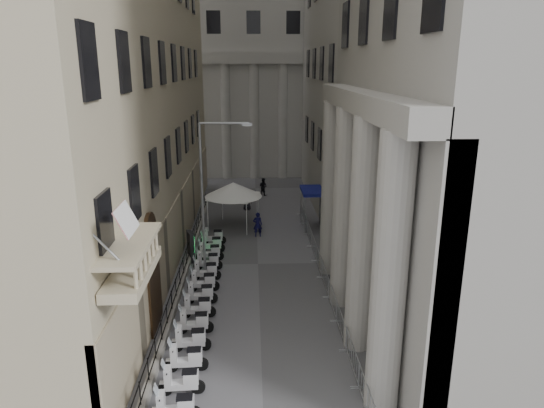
{
  "coord_description": "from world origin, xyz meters",
  "views": [
    {
      "loc": [
        -0.29,
        -8.69,
        11.91
      ],
      "look_at": [
        0.78,
        17.01,
        4.5
      ],
      "focal_mm": 32.0,
      "sensor_mm": 36.0,
      "label": 1
    }
  ],
  "objects_px": {
    "pedestrian_a": "(258,225)",
    "street_lamp": "(209,187)",
    "pedestrian_b": "(263,187)",
    "info_kiosk": "(191,246)",
    "security_tent": "(229,188)"
  },
  "relations": [
    {
      "from": "pedestrian_a",
      "to": "pedestrian_b",
      "type": "relative_size",
      "value": 1.09
    },
    {
      "from": "security_tent",
      "to": "info_kiosk",
      "type": "distance_m",
      "value": 7.66
    },
    {
      "from": "street_lamp",
      "to": "pedestrian_a",
      "type": "height_order",
      "value": "street_lamp"
    },
    {
      "from": "info_kiosk",
      "to": "pedestrian_b",
      "type": "distance_m",
      "value": 16.61
    },
    {
      "from": "info_kiosk",
      "to": "pedestrian_a",
      "type": "relative_size",
      "value": 1.08
    },
    {
      "from": "street_lamp",
      "to": "info_kiosk",
      "type": "height_order",
      "value": "street_lamp"
    },
    {
      "from": "info_kiosk",
      "to": "pedestrian_b",
      "type": "height_order",
      "value": "info_kiosk"
    },
    {
      "from": "security_tent",
      "to": "pedestrian_b",
      "type": "bearing_deg",
      "value": 72.09
    },
    {
      "from": "pedestrian_a",
      "to": "street_lamp",
      "type": "bearing_deg",
      "value": 62.35
    },
    {
      "from": "street_lamp",
      "to": "pedestrian_b",
      "type": "distance_m",
      "value": 19.16
    },
    {
      "from": "security_tent",
      "to": "info_kiosk",
      "type": "xyz_separation_m",
      "value": [
        -2.09,
        -7.12,
        -1.93
      ]
    },
    {
      "from": "street_lamp",
      "to": "pedestrian_a",
      "type": "xyz_separation_m",
      "value": [
        2.77,
        6.76,
        -4.49
      ]
    },
    {
      "from": "street_lamp",
      "to": "pedestrian_b",
      "type": "height_order",
      "value": "street_lamp"
    },
    {
      "from": "info_kiosk",
      "to": "pedestrian_a",
      "type": "distance_m",
      "value": 6.07
    },
    {
      "from": "security_tent",
      "to": "pedestrian_a",
      "type": "height_order",
      "value": "security_tent"
    }
  ]
}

